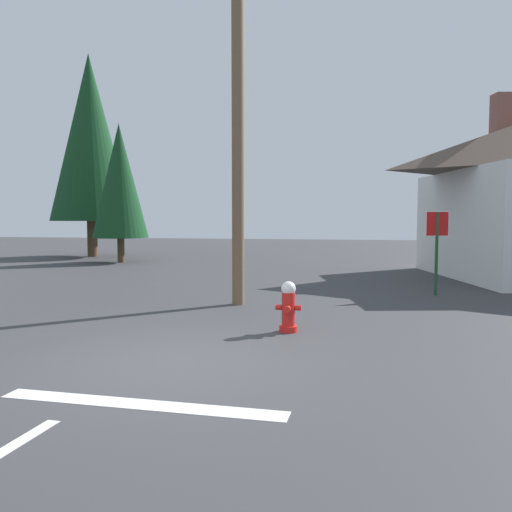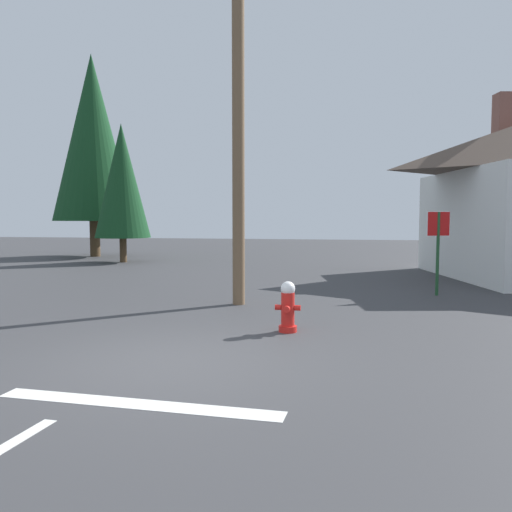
% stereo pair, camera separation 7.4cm
% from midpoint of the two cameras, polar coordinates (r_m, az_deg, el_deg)
% --- Properties ---
extents(ground_plane, '(80.00, 80.00, 0.10)m').
position_cam_midpoint_polar(ground_plane, '(7.64, -9.60, -11.52)').
color(ground_plane, '#38383A').
extents(lane_stop_bar, '(3.26, 0.46, 0.01)m').
position_cam_midpoint_polar(lane_stop_bar, '(6.05, -12.37, -15.34)').
color(lane_stop_bar, silver).
rests_on(lane_stop_bar, ground).
extents(fire_hydrant, '(0.45, 0.38, 0.89)m').
position_cam_midpoint_polar(fire_hydrant, '(9.30, 3.69, -5.54)').
color(fire_hydrant, red).
rests_on(fire_hydrant, ground).
extents(utility_pole, '(1.60, 0.28, 9.37)m').
position_cam_midpoint_polar(utility_pole, '(12.40, -1.76, 17.53)').
color(utility_pole, brown).
rests_on(utility_pole, ground).
extents(stop_sign_far, '(0.60, 0.25, 2.16)m').
position_cam_midpoint_polar(stop_sign_far, '(14.25, 19.23, 2.02)').
color(stop_sign_far, '#1E4C28').
rests_on(stop_sign_far, ground).
extents(pine_tree_tall_left, '(4.04, 4.04, 10.09)m').
position_cam_midpoint_polar(pine_tree_tall_left, '(28.23, -17.16, 12.07)').
color(pine_tree_tall_left, '#4C3823').
rests_on(pine_tree_tall_left, ground).
extents(pine_tree_mid_left, '(2.43, 2.43, 6.09)m').
position_cam_midpoint_polar(pine_tree_mid_left, '(24.09, -14.21, 7.86)').
color(pine_tree_mid_left, '#4C3823').
rests_on(pine_tree_mid_left, ground).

